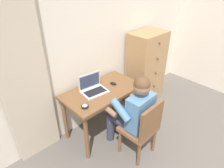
{
  "coord_description": "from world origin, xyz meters",
  "views": [
    {
      "loc": [
        -1.82,
        0.03,
        2.25
      ],
      "look_at": [
        -0.2,
        1.72,
        0.85
      ],
      "focal_mm": 32.11,
      "sensor_mm": 36.0,
      "label": 1
    }
  ],
  "objects_px": {
    "person_seated": "(132,110)",
    "laptop": "(93,88)",
    "desk": "(102,97)",
    "computer_mouse": "(113,83)",
    "desk_clock": "(85,106)",
    "chair": "(143,127)",
    "dresser": "(146,69)"
  },
  "relations": [
    {
      "from": "laptop",
      "to": "desk_clock",
      "type": "height_order",
      "value": "laptop"
    },
    {
      "from": "desk",
      "to": "laptop",
      "type": "distance_m",
      "value": 0.21
    },
    {
      "from": "desk",
      "to": "computer_mouse",
      "type": "distance_m",
      "value": 0.26
    },
    {
      "from": "dresser",
      "to": "computer_mouse",
      "type": "xyz_separation_m",
      "value": [
        -0.91,
        -0.11,
        0.11
      ]
    },
    {
      "from": "dresser",
      "to": "laptop",
      "type": "height_order",
      "value": "dresser"
    },
    {
      "from": "person_seated",
      "to": "laptop",
      "type": "xyz_separation_m",
      "value": [
        -0.16,
        0.58,
        0.14
      ]
    },
    {
      "from": "person_seated",
      "to": "laptop",
      "type": "height_order",
      "value": "person_seated"
    },
    {
      "from": "desk",
      "to": "desk_clock",
      "type": "bearing_deg",
      "value": -159.36
    },
    {
      "from": "desk",
      "to": "chair",
      "type": "distance_m",
      "value": 0.72
    },
    {
      "from": "person_seated",
      "to": "laptop",
      "type": "distance_m",
      "value": 0.62
    },
    {
      "from": "desk",
      "to": "person_seated",
      "type": "bearing_deg",
      "value": -83.46
    },
    {
      "from": "desk",
      "to": "desk_clock",
      "type": "height_order",
      "value": "desk_clock"
    },
    {
      "from": "laptop",
      "to": "computer_mouse",
      "type": "bearing_deg",
      "value": -10.92
    },
    {
      "from": "person_seated",
      "to": "desk_clock",
      "type": "height_order",
      "value": "person_seated"
    },
    {
      "from": "person_seated",
      "to": "desk_clock",
      "type": "bearing_deg",
      "value": 142.23
    },
    {
      "from": "laptop",
      "to": "computer_mouse",
      "type": "xyz_separation_m",
      "value": [
        0.33,
        -0.06,
        -0.04
      ]
    },
    {
      "from": "dresser",
      "to": "desk_clock",
      "type": "height_order",
      "value": "dresser"
    },
    {
      "from": "computer_mouse",
      "to": "chair",
      "type": "bearing_deg",
      "value": -116.59
    },
    {
      "from": "laptop",
      "to": "computer_mouse",
      "type": "height_order",
      "value": "laptop"
    },
    {
      "from": "dresser",
      "to": "computer_mouse",
      "type": "bearing_deg",
      "value": -173.38
    },
    {
      "from": "chair",
      "to": "desk",
      "type": "bearing_deg",
      "value": 95.35
    },
    {
      "from": "chair",
      "to": "laptop",
      "type": "relative_size",
      "value": 2.36
    },
    {
      "from": "person_seated",
      "to": "desk_clock",
      "type": "distance_m",
      "value": 0.6
    },
    {
      "from": "chair",
      "to": "laptop",
      "type": "distance_m",
      "value": 0.84
    },
    {
      "from": "chair",
      "to": "person_seated",
      "type": "xyz_separation_m",
      "value": [
        -0.01,
        0.18,
        0.18
      ]
    },
    {
      "from": "dresser",
      "to": "laptop",
      "type": "bearing_deg",
      "value": -178.03
    },
    {
      "from": "dresser",
      "to": "laptop",
      "type": "distance_m",
      "value": 1.24
    },
    {
      "from": "desk_clock",
      "to": "laptop",
      "type": "bearing_deg",
      "value": 35.46
    },
    {
      "from": "dresser",
      "to": "laptop",
      "type": "relative_size",
      "value": 3.59
    },
    {
      "from": "desk",
      "to": "dresser",
      "type": "distance_m",
      "value": 1.13
    },
    {
      "from": "desk",
      "to": "laptop",
      "type": "height_order",
      "value": "laptop"
    },
    {
      "from": "chair",
      "to": "person_seated",
      "type": "distance_m",
      "value": 0.26
    }
  ]
}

